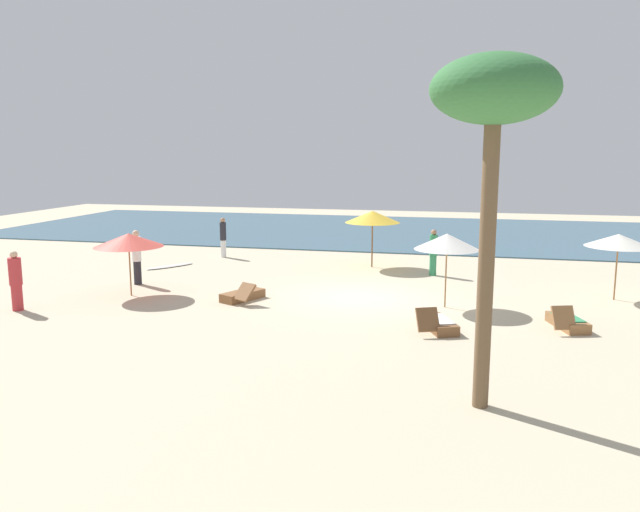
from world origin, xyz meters
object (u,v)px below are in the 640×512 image
at_px(person_3, 433,252).
at_px(umbrella_3, 129,240).
at_px(lounger_1, 438,324).
at_px(person_1, 137,257).
at_px(person_2, 223,237).
at_px(lounger_0, 567,322).
at_px(umbrella_1, 373,217).
at_px(umbrella_2, 618,240).
at_px(lounger_3, 243,295).
at_px(person_4, 16,281).
at_px(palm_0, 494,102).
at_px(surfboard, 170,266).
at_px(umbrella_0, 447,242).

bearing_deg(person_3, umbrella_3, -148.99).
distance_m(lounger_1, person_1, 11.36).
distance_m(lounger_1, person_2, 13.84).
distance_m(lounger_0, lounger_1, 3.55).
height_order(umbrella_1, person_1, umbrella_1).
xyz_separation_m(umbrella_2, lounger_3, (-11.64, -2.85, -1.77)).
height_order(umbrella_3, person_4, umbrella_3).
relative_size(lounger_1, person_3, 0.98).
height_order(person_3, person_4, person_4).
relative_size(umbrella_1, person_3, 1.31).
xyz_separation_m(lounger_1, palm_0, (1.02, -4.89, 5.42)).
bearing_deg(umbrella_1, lounger_0, -49.73).
xyz_separation_m(person_1, person_3, (10.24, 4.11, -0.10)).
distance_m(person_3, palm_0, 13.36).
bearing_deg(surfboard, person_3, 4.02).
relative_size(person_1, surfboard, 0.96).
distance_m(umbrella_2, lounger_3, 12.11).
height_order(umbrella_0, lounger_0, umbrella_0).
bearing_deg(umbrella_2, palm_0, -114.10).
bearing_deg(lounger_1, umbrella_0, 88.06).
distance_m(umbrella_3, palm_0, 13.51).
height_order(lounger_0, palm_0, palm_0).
bearing_deg(person_3, umbrella_2, -24.37).
distance_m(lounger_3, person_1, 4.82).
relative_size(umbrella_0, umbrella_3, 1.01).
bearing_deg(person_2, surfboard, -114.21).
bearing_deg(umbrella_0, umbrella_1, 117.58).
bearing_deg(umbrella_2, surfboard, 173.35).
bearing_deg(lounger_1, person_2, 136.35).
bearing_deg(lounger_1, umbrella_1, 109.66).
bearing_deg(person_3, lounger_1, -85.75).
bearing_deg(person_2, lounger_0, -32.46).
xyz_separation_m(umbrella_2, surfboard, (-16.61, 1.94, -1.90)).
bearing_deg(umbrella_0, palm_0, -82.90).
bearing_deg(person_1, umbrella_3, -67.49).
bearing_deg(umbrella_1, person_4, -134.58).
bearing_deg(umbrella_1, person_2, 173.05).
relative_size(lounger_3, person_3, 1.00).
height_order(lounger_3, palm_0, palm_0).
height_order(umbrella_1, umbrella_3, umbrella_1).
distance_m(person_1, person_3, 11.04).
bearing_deg(umbrella_3, umbrella_0, 4.54).
distance_m(umbrella_1, palm_0, 14.63).
bearing_deg(lounger_3, person_2, 116.25).
bearing_deg(person_3, lounger_0, -58.67).
height_order(umbrella_3, surfboard, umbrella_3).
bearing_deg(umbrella_3, umbrella_1, 44.63).
xyz_separation_m(lounger_1, person_4, (-12.44, -0.77, 0.74)).
relative_size(umbrella_1, person_4, 1.28).
bearing_deg(umbrella_3, lounger_1, -9.92).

